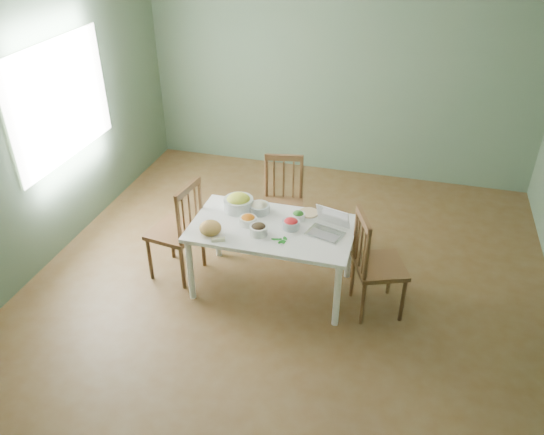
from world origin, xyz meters
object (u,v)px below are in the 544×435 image
(dining_table, at_px, (272,258))
(chair_far, at_px, (282,205))
(chair_left, at_px, (174,229))
(bread_boule, at_px, (210,228))
(bowl_squash, at_px, (239,202))
(laptop, at_px, (326,224))
(chair_right, at_px, (380,264))

(dining_table, distance_m, chair_far, 0.77)
(chair_far, bearing_deg, chair_left, -149.56)
(bread_boule, xyz_separation_m, bowl_squash, (0.11, 0.47, 0.02))
(chair_far, relative_size, laptop, 3.10)
(chair_right, height_order, bowl_squash, chair_right)
(chair_far, xyz_separation_m, bowl_squash, (-0.29, -0.54, 0.29))
(laptop, bearing_deg, bread_boule, -148.75)
(chair_right, height_order, laptop, chair_right)
(dining_table, height_order, bowl_squash, bowl_squash)
(laptop, bearing_deg, chair_right, 11.27)
(chair_right, distance_m, bowl_squash, 1.44)
(dining_table, xyz_separation_m, chair_far, (-0.09, 0.75, 0.14))
(chair_far, bearing_deg, chair_right, -46.23)
(chair_left, xyz_separation_m, bread_boule, (0.48, -0.24, 0.24))
(dining_table, bearing_deg, chair_right, -2.24)
(dining_table, relative_size, chair_right, 1.47)
(chair_far, distance_m, bowl_squash, 0.68)
(chair_right, relative_size, laptop, 3.20)
(chair_far, bearing_deg, bread_boule, -122.45)
(laptop, bearing_deg, chair_left, -162.69)
(dining_table, height_order, chair_right, chair_right)
(bread_boule, relative_size, laptop, 0.62)
(chair_far, xyz_separation_m, chair_left, (-0.88, -0.77, 0.03))
(chair_far, height_order, laptop, chair_far)
(chair_left, distance_m, bread_boule, 0.59)
(dining_table, height_order, chair_far, chair_far)
(chair_left, bearing_deg, chair_right, 97.53)
(chair_right, relative_size, bread_boule, 5.13)
(dining_table, height_order, laptop, laptop)
(bowl_squash, height_order, laptop, laptop)
(chair_far, bearing_deg, laptop, -62.41)
(laptop, bearing_deg, bowl_squash, -176.78)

